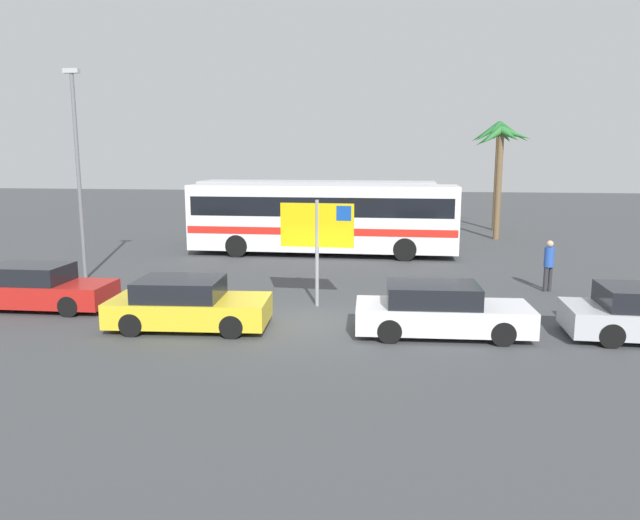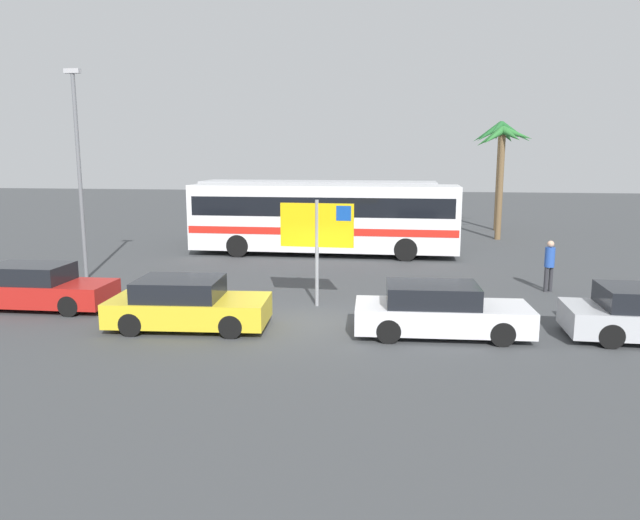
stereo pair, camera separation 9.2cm
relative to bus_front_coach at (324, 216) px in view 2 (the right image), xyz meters
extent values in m
plane|color=#424447|center=(1.08, -11.26, -1.78)|extent=(120.00, 120.00, 0.00)
cube|color=white|center=(0.00, 0.00, -0.06)|extent=(11.97, 2.50, 2.90)
cube|color=black|center=(0.00, 0.00, 0.49)|extent=(11.49, 2.53, 0.84)
cube|color=red|center=(0.00, 0.00, -0.57)|extent=(11.85, 2.53, 0.32)
cylinder|color=black|center=(3.71, 1.12, -1.28)|extent=(1.00, 0.28, 1.00)
cylinder|color=black|center=(3.71, -1.12, -1.28)|extent=(1.00, 0.28, 1.00)
cylinder|color=black|center=(-3.71, 1.12, -1.28)|extent=(1.00, 0.28, 1.00)
cylinder|color=black|center=(-3.71, -1.12, -1.28)|extent=(1.00, 0.28, 1.00)
cube|color=silver|center=(-0.81, 3.83, -0.06)|extent=(11.97, 2.50, 2.90)
cube|color=black|center=(-0.81, 3.83, 0.49)|extent=(11.49, 2.53, 0.84)
cube|color=gold|center=(-0.81, 3.83, -0.57)|extent=(11.85, 2.53, 0.32)
cylinder|color=black|center=(2.90, 4.95, -1.28)|extent=(1.00, 0.28, 1.00)
cylinder|color=black|center=(2.90, 2.70, -1.28)|extent=(1.00, 0.28, 1.00)
cylinder|color=black|center=(-4.52, 4.95, -1.28)|extent=(1.00, 0.28, 1.00)
cylinder|color=black|center=(-4.52, 2.70, -1.28)|extent=(1.00, 0.28, 1.00)
cylinder|color=gray|center=(1.08, -9.32, -0.18)|extent=(0.11, 0.11, 3.20)
cube|color=yellow|center=(1.08, -9.32, 0.67)|extent=(2.20, 0.15, 1.30)
cube|color=#1447A8|center=(1.87, -9.35, 1.04)|extent=(0.44, 0.09, 0.44)
cube|color=silver|center=(4.63, -11.86, -1.30)|extent=(4.42, 1.88, 0.64)
cube|color=black|center=(4.37, -11.87, -0.72)|extent=(2.34, 1.64, 0.52)
cylinder|color=black|center=(5.93, -11.03, -1.48)|extent=(0.61, 0.19, 0.60)
cylinder|color=black|center=(6.01, -12.54, -1.48)|extent=(0.61, 0.19, 0.60)
cylinder|color=black|center=(3.24, -11.17, -1.48)|extent=(0.61, 0.19, 0.60)
cylinder|color=black|center=(3.32, -12.68, -1.48)|extent=(0.61, 0.19, 0.60)
cylinder|color=black|center=(8.54, -10.67, -1.48)|extent=(0.60, 0.17, 0.60)
cylinder|color=black|center=(8.52, -12.34, -1.48)|extent=(0.60, 0.17, 0.60)
cube|color=red|center=(-7.03, -10.80, -1.30)|extent=(4.38, 1.75, 0.64)
cube|color=black|center=(-7.29, -10.80, -0.72)|extent=(2.29, 1.57, 0.52)
cylinder|color=black|center=(-5.71, -10.01, -1.48)|extent=(0.60, 0.17, 0.60)
cylinder|color=black|center=(-5.67, -11.52, -1.48)|extent=(0.60, 0.17, 0.60)
cylinder|color=black|center=(-8.39, -10.08, -1.48)|extent=(0.60, 0.17, 0.60)
cube|color=yellow|center=(-1.90, -12.09, -1.30)|extent=(4.23, 2.12, 0.64)
cube|color=black|center=(-2.14, -12.11, -0.72)|extent=(2.25, 1.84, 0.52)
cylinder|color=black|center=(-0.69, -11.16, -1.48)|extent=(0.61, 0.20, 0.60)
cylinder|color=black|center=(-0.57, -12.85, -1.48)|extent=(0.61, 0.20, 0.60)
cylinder|color=black|center=(-3.23, -11.34, -1.48)|extent=(0.61, 0.20, 0.60)
cylinder|color=black|center=(-3.11, -13.03, -1.48)|extent=(0.61, 0.20, 0.60)
cylinder|color=#2D2D33|center=(8.51, -6.29, -1.37)|extent=(0.13, 0.13, 0.83)
cylinder|color=#2D2D33|center=(8.35, -6.36, -1.37)|extent=(0.13, 0.13, 0.83)
cylinder|color=#2851B2|center=(8.43, -6.32, -0.62)|extent=(0.32, 0.32, 0.66)
sphere|color=tan|center=(8.43, -6.32, -0.18)|extent=(0.23, 0.23, 0.23)
cylinder|color=slate|center=(-7.94, -6.52, 1.85)|extent=(0.14, 0.14, 7.28)
cube|color=#B2B2B7|center=(-7.94, -6.52, 5.59)|extent=(0.56, 0.20, 0.16)
cylinder|color=brown|center=(8.62, 6.30, 1.01)|extent=(0.32, 0.32, 5.59)
cone|color=#2D7533|center=(9.37, 6.31, 3.77)|extent=(1.64, 0.45, 0.89)
cone|color=#2D7533|center=(8.96, 6.95, 3.71)|extent=(1.15, 1.64, 0.99)
cone|color=#2D7533|center=(8.01, 6.60, 3.60)|extent=(1.61, 1.09, 1.18)
cone|color=#2D7533|center=(8.11, 5.82, 3.65)|extent=(1.47, 1.42, 1.09)
cone|color=#2D7533|center=(8.95, 5.64, 3.72)|extent=(1.12, 1.65, 0.97)
cylinder|color=brown|center=(9.13, 10.38, 1.24)|extent=(0.32, 0.32, 6.04)
cone|color=#23662D|center=(9.94, 10.24, 3.97)|extent=(1.91, 0.75, 1.35)
cone|color=#23662D|center=(9.74, 11.03, 4.12)|extent=(1.64, 1.72, 1.09)
cone|color=#23662D|center=(9.10, 11.24, 4.05)|extent=(0.51, 1.92, 1.22)
cone|color=#23662D|center=(8.37, 10.70, 3.99)|extent=(1.90, 1.13, 1.33)
cone|color=#23662D|center=(8.41, 9.99, 3.98)|extent=(1.85, 1.27, 1.34)
cone|color=#23662D|center=(8.78, 9.53, 4.21)|extent=(1.16, 1.97, 0.92)
cone|color=#23662D|center=(9.64, 9.66, 4.11)|extent=(1.47, 1.84, 1.11)
camera|label=1|loc=(3.56, -26.67, 2.72)|focal=33.52mm
camera|label=2|loc=(3.65, -26.66, 2.72)|focal=33.52mm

